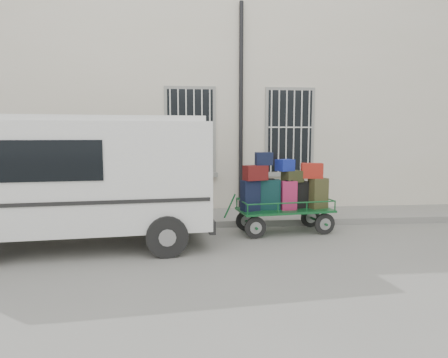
% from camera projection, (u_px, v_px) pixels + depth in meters
% --- Properties ---
extents(ground, '(80.00, 80.00, 0.00)m').
position_uv_depth(ground, '(214.00, 244.00, 7.94)').
color(ground, slate).
rests_on(ground, ground).
extents(building, '(24.00, 5.15, 6.00)m').
position_uv_depth(building, '(201.00, 109.00, 13.05)').
color(building, beige).
rests_on(building, ground).
extents(sidewalk, '(24.00, 1.70, 0.15)m').
position_uv_depth(sidewalk, '(207.00, 217.00, 10.11)').
color(sidewalk, gray).
rests_on(sidewalk, ground).
extents(luggage_cart, '(2.45, 1.18, 1.78)m').
position_uv_depth(luggage_cart, '(284.00, 194.00, 8.74)').
color(luggage_cart, black).
rests_on(luggage_cart, ground).
extents(van, '(5.13, 2.64, 2.49)m').
position_uv_depth(van, '(79.00, 173.00, 7.59)').
color(van, silver).
rests_on(van, ground).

